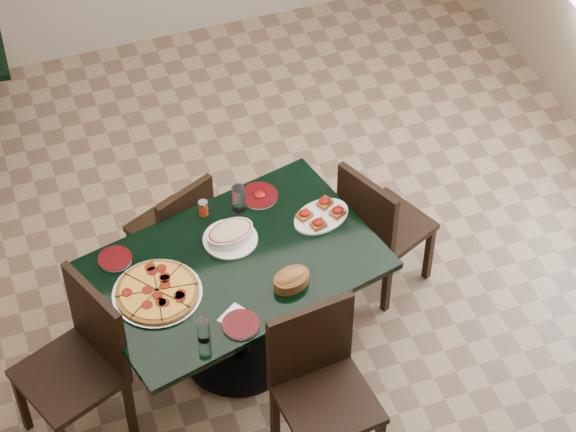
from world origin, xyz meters
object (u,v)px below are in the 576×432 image
object	(u,v)px
bread_basket	(291,279)
bruschetta_platter	(321,214)
main_table	(235,286)
chair_right	(378,224)
lasagna_casserole	(230,234)
chair_far	(177,228)
chair_left	(82,356)
pepperoni_pizza	(157,292)
chair_near	(320,379)

from	to	relation	value
bread_basket	bruschetta_platter	distance (m)	0.50
main_table	bread_basket	bearing A→B (deg)	-58.11
bread_basket	bruschetta_platter	world-z (taller)	bread_basket
chair_right	lasagna_casserole	bearing A→B (deg)	69.68
chair_right	lasagna_casserole	distance (m)	0.93
chair_far	chair_left	xyz separation A→B (m)	(-0.70, -0.80, 0.11)
pepperoni_pizza	bruschetta_platter	size ratio (longest dim) A/B	1.19
pepperoni_pizza	bread_basket	distance (m)	0.68
main_table	chair_left	xyz separation A→B (m)	(-0.86, -0.18, -0.01)
chair_left	chair_right	bearing A→B (deg)	80.36
main_table	chair_far	xyz separation A→B (m)	(-0.16, 0.62, -0.12)
chair_far	lasagna_casserole	bearing A→B (deg)	87.82
pepperoni_pizza	bruschetta_platter	xyz separation A→B (m)	(0.97, 0.23, 0.01)
pepperoni_pizza	bread_basket	size ratio (longest dim) A/B	1.97
chair_near	bruschetta_platter	distance (m)	0.94
chair_near	chair_right	world-z (taller)	chair_near
chair_right	main_table	bearing A→B (deg)	79.60
chair_near	chair_left	size ratio (longest dim) A/B	0.98
bruschetta_platter	chair_far	bearing A→B (deg)	128.19
chair_left	chair_near	bearing A→B (deg)	41.93
main_table	chair_far	world-z (taller)	chair_far
chair_right	chair_near	bearing A→B (deg)	118.71
main_table	bruschetta_platter	bearing A→B (deg)	2.86
chair_near	bruschetta_platter	size ratio (longest dim) A/B	2.54
chair_far	bruschetta_platter	world-z (taller)	chair_far
bread_basket	main_table	bearing A→B (deg)	117.87
main_table	bruschetta_platter	size ratio (longest dim) A/B	4.33
bruschetta_platter	main_table	bearing A→B (deg)	177.88
chair_right	pepperoni_pizza	world-z (taller)	chair_right
main_table	lasagna_casserole	world-z (taller)	lasagna_casserole
main_table	bruschetta_platter	distance (m)	0.60
pepperoni_pizza	bruschetta_platter	world-z (taller)	bruschetta_platter
chair_near	lasagna_casserole	xyz separation A→B (m)	(-0.19, 0.86, 0.25)
chair_left	pepperoni_pizza	bearing A→B (deg)	81.67
bread_basket	bruschetta_platter	size ratio (longest dim) A/B	0.60
chair_left	bruschetta_platter	size ratio (longest dim) A/B	2.58
chair_near	bruschetta_platter	bearing A→B (deg)	63.31
chair_left	lasagna_casserole	size ratio (longest dim) A/B	3.36
chair_right	pepperoni_pizza	size ratio (longest dim) A/B	1.99
main_table	chair_right	world-z (taller)	chair_right
pepperoni_pizza	lasagna_casserole	bearing A→B (deg)	27.02
chair_left	pepperoni_pizza	distance (m)	0.49
chair_far	main_table	bearing A→B (deg)	79.37
chair_left	pepperoni_pizza	world-z (taller)	chair_left
chair_left	main_table	bearing A→B (deg)	79.29
chair_right	lasagna_casserole	size ratio (longest dim) A/B	3.09
chair_far	chair_near	xyz separation A→B (m)	(0.37, -1.31, 0.10)
chair_far	bread_basket	xyz separation A→B (m)	(0.39, -0.85, 0.34)
chair_right	bruschetta_platter	distance (m)	0.46
main_table	chair_near	world-z (taller)	chair_near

